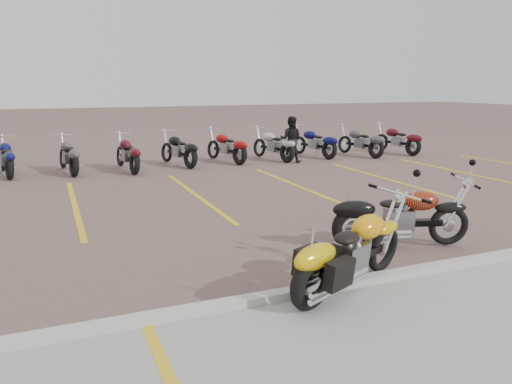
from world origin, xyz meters
The scene contains 7 objects.
ground centered at (0.00, 0.00, 0.00)m, with size 100.00×100.00×0.00m, color brown.
curb centered at (0.00, -2.00, 0.06)m, with size 60.00×0.18×0.12m, color #ADAAA3.
parking_stripes centered at (0.00, 4.00, 0.00)m, with size 38.00×5.50×0.01m, color gold, non-canonical shape.
yellow_cruiser centered at (0.21, -2.05, 0.47)m, with size 2.16×1.06×0.95m.
flame_cruiser centered at (1.91, -0.90, 0.46)m, with size 2.16×0.84×0.92m.
person_b centered at (4.31, 7.68, 0.76)m, with size 0.74×0.58×1.52m, color black.
bg_bike_row centered at (-0.17, 8.29, 0.55)m, with size 19.18×2.09×1.10m.
Camera 1 is at (-3.12, -7.09, 2.58)m, focal length 35.00 mm.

